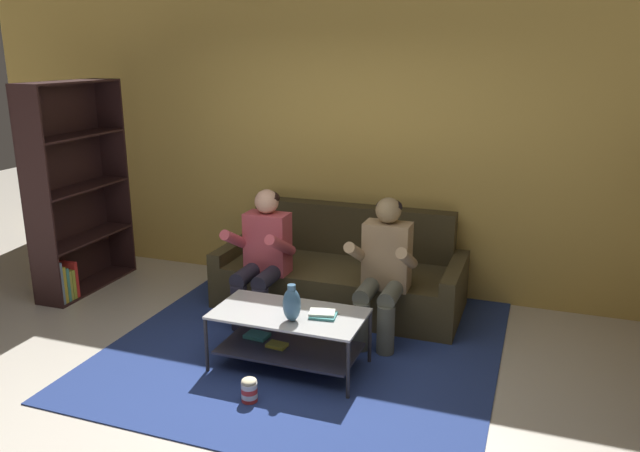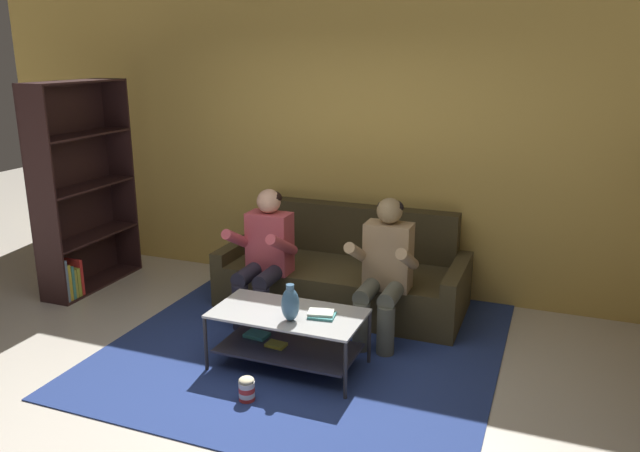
{
  "view_description": "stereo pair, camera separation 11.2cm",
  "coord_description": "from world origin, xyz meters",
  "px_view_note": "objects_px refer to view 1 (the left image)",
  "views": [
    {
      "loc": [
        1.73,
        -3.32,
        2.31
      ],
      "look_at": [
        0.19,
        0.93,
        1.03
      ],
      "focal_mm": 35.0,
      "sensor_mm": 36.0,
      "label": 1
    },
    {
      "loc": [
        1.84,
        -3.28,
        2.31
      ],
      "look_at": [
        0.19,
        0.93,
        1.03
      ],
      "focal_mm": 35.0,
      "sensor_mm": 36.0,
      "label": 2
    }
  ],
  "objects_px": {
    "person_seated_right": "(384,265)",
    "book_stack": "(323,314)",
    "popcorn_tub": "(250,390)",
    "couch": "(342,276)",
    "vase": "(292,304)",
    "person_seated_left": "(263,252)",
    "bookshelf": "(71,201)",
    "coffee_table": "(288,331)"
  },
  "relations": [
    {
      "from": "couch",
      "to": "person_seated_right",
      "type": "relative_size",
      "value": 1.9
    },
    {
      "from": "couch",
      "to": "popcorn_tub",
      "type": "height_order",
      "value": "couch"
    },
    {
      "from": "book_stack",
      "to": "popcorn_tub",
      "type": "bearing_deg",
      "value": -120.33
    },
    {
      "from": "book_stack",
      "to": "popcorn_tub",
      "type": "relative_size",
      "value": 1.23
    },
    {
      "from": "person_seated_left",
      "to": "popcorn_tub",
      "type": "height_order",
      "value": "person_seated_left"
    },
    {
      "from": "popcorn_tub",
      "to": "bookshelf",
      "type": "bearing_deg",
      "value": 152.36
    },
    {
      "from": "vase",
      "to": "bookshelf",
      "type": "height_order",
      "value": "bookshelf"
    },
    {
      "from": "coffee_table",
      "to": "popcorn_tub",
      "type": "relative_size",
      "value": 6.25
    },
    {
      "from": "person_seated_left",
      "to": "popcorn_tub",
      "type": "xyz_separation_m",
      "value": [
        0.49,
        -1.28,
        -0.54
      ]
    },
    {
      "from": "person_seated_left",
      "to": "book_stack",
      "type": "bearing_deg",
      "value": -41.51
    },
    {
      "from": "couch",
      "to": "coffee_table",
      "type": "height_order",
      "value": "couch"
    },
    {
      "from": "couch",
      "to": "person_seated_right",
      "type": "height_order",
      "value": "person_seated_right"
    },
    {
      "from": "coffee_table",
      "to": "popcorn_tub",
      "type": "bearing_deg",
      "value": -96.29
    },
    {
      "from": "person_seated_left",
      "to": "vase",
      "type": "height_order",
      "value": "person_seated_left"
    },
    {
      "from": "person_seated_left",
      "to": "book_stack",
      "type": "height_order",
      "value": "person_seated_left"
    },
    {
      "from": "person_seated_left",
      "to": "popcorn_tub",
      "type": "distance_m",
      "value": 1.47
    },
    {
      "from": "coffee_table",
      "to": "book_stack",
      "type": "xyz_separation_m",
      "value": [
        0.27,
        0.02,
        0.17
      ]
    },
    {
      "from": "bookshelf",
      "to": "book_stack",
      "type": "bearing_deg",
      "value": -15.11
    },
    {
      "from": "vase",
      "to": "book_stack",
      "type": "xyz_separation_m",
      "value": [
        0.18,
        0.15,
        -0.11
      ]
    },
    {
      "from": "couch",
      "to": "person_seated_left",
      "type": "relative_size",
      "value": 1.93
    },
    {
      "from": "person_seated_right",
      "to": "person_seated_left",
      "type": "bearing_deg",
      "value": -179.93
    },
    {
      "from": "vase",
      "to": "book_stack",
      "type": "distance_m",
      "value": 0.26
    },
    {
      "from": "couch",
      "to": "bookshelf",
      "type": "relative_size",
      "value": 1.1
    },
    {
      "from": "couch",
      "to": "book_stack",
      "type": "xyz_separation_m",
      "value": [
        0.27,
        -1.28,
        0.18
      ]
    },
    {
      "from": "person_seated_right",
      "to": "book_stack",
      "type": "relative_size",
      "value": 5.29
    },
    {
      "from": "person_seated_right",
      "to": "popcorn_tub",
      "type": "distance_m",
      "value": 1.51
    },
    {
      "from": "person_seated_right",
      "to": "vase",
      "type": "bearing_deg",
      "value": -117.19
    },
    {
      "from": "person_seated_right",
      "to": "vase",
      "type": "xyz_separation_m",
      "value": [
        -0.45,
        -0.87,
        -0.06
      ]
    },
    {
      "from": "couch",
      "to": "person_seated_right",
      "type": "bearing_deg",
      "value": -46.37
    },
    {
      "from": "person_seated_left",
      "to": "person_seated_right",
      "type": "distance_m",
      "value": 1.08
    },
    {
      "from": "bookshelf",
      "to": "person_seated_right",
      "type": "bearing_deg",
      "value": -1.04
    },
    {
      "from": "person_seated_right",
      "to": "vase",
      "type": "height_order",
      "value": "person_seated_right"
    },
    {
      "from": "vase",
      "to": "popcorn_tub",
      "type": "distance_m",
      "value": 0.65
    },
    {
      "from": "popcorn_tub",
      "to": "person_seated_right",
      "type": "bearing_deg",
      "value": 65.2
    },
    {
      "from": "book_stack",
      "to": "bookshelf",
      "type": "distance_m",
      "value": 3.01
    },
    {
      "from": "vase",
      "to": "bookshelf",
      "type": "distance_m",
      "value": 2.87
    },
    {
      "from": "couch",
      "to": "bookshelf",
      "type": "bearing_deg",
      "value": -168.97
    },
    {
      "from": "couch",
      "to": "coffee_table",
      "type": "bearing_deg",
      "value": -89.7
    },
    {
      "from": "person_seated_left",
      "to": "bookshelf",
      "type": "distance_m",
      "value": 2.08
    },
    {
      "from": "couch",
      "to": "bookshelf",
      "type": "distance_m",
      "value": 2.72
    },
    {
      "from": "vase",
      "to": "person_seated_left",
      "type": "bearing_deg",
      "value": 126.08
    },
    {
      "from": "person_seated_left",
      "to": "person_seated_right",
      "type": "bearing_deg",
      "value": 0.07
    }
  ]
}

